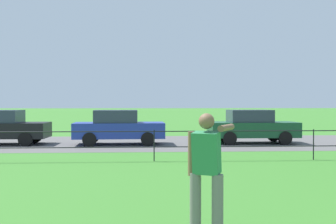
# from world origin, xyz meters

# --- Properties ---
(street_strip) EXTENTS (80.00, 7.48, 0.01)m
(street_strip) POSITION_xyz_m (0.00, 20.36, 0.00)
(street_strip) COLOR #565454
(street_strip) RESTS_ON ground
(park_fence) EXTENTS (36.51, 0.04, 1.00)m
(park_fence) POSITION_xyz_m (-0.00, 14.27, 0.68)
(park_fence) COLOR black
(park_fence) RESTS_ON ground
(person_thrower) EXTENTS (0.74, 0.70, 1.71)m
(person_thrower) POSITION_xyz_m (-2.07, 6.87, 0.93)
(person_thrower) COLOR slate
(person_thrower) RESTS_ON ground
(car_black_left) EXTENTS (4.01, 1.83, 1.54)m
(car_black_left) POSITION_xyz_m (-9.28, 19.92, 0.78)
(car_black_left) COLOR black
(car_black_left) RESTS_ON ground
(car_blue_far_left) EXTENTS (4.05, 1.91, 1.54)m
(car_blue_far_left) POSITION_xyz_m (-4.06, 19.64, 0.78)
(car_blue_far_left) COLOR #233899
(car_blue_far_left) RESTS_ON ground
(car_dark_green_right) EXTENTS (4.00, 1.82, 1.54)m
(car_dark_green_right) POSITION_xyz_m (2.05, 19.80, 0.78)
(car_dark_green_right) COLOR #194C2D
(car_dark_green_right) RESTS_ON ground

